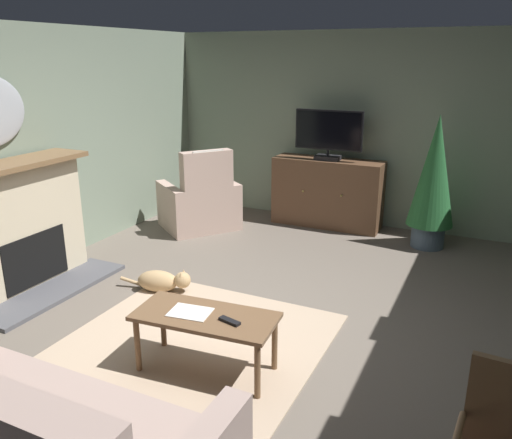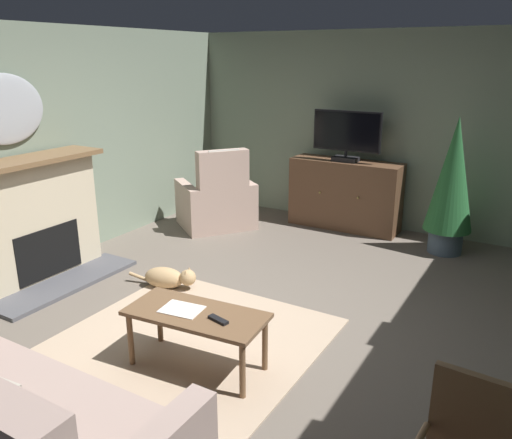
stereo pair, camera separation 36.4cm
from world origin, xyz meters
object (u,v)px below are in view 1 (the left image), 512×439
(folded_newspaper, at_px, (190,312))
(fireplace, at_px, (21,229))
(tv_cabinet, at_px, (327,194))
(armchair_beside_cabinet, at_px, (200,204))
(potted_plant_tall_palm_by_window, at_px, (434,178))
(coffee_table, at_px, (205,322))
(tv_remote, at_px, (230,321))
(cat, at_px, (162,281))
(television, at_px, (329,134))

(folded_newspaper, bearing_deg, fireplace, 159.58)
(tv_cabinet, bearing_deg, armchair_beside_cabinet, -150.01)
(tv_cabinet, distance_m, potted_plant_tall_palm_by_window, 1.49)
(armchair_beside_cabinet, height_order, potted_plant_tall_palm_by_window, potted_plant_tall_palm_by_window)
(coffee_table, bearing_deg, armchair_beside_cabinet, 122.09)
(tv_remote, distance_m, cat, 1.70)
(television, relative_size, cat, 1.21)
(potted_plant_tall_palm_by_window, bearing_deg, tv_cabinet, 169.03)
(tv_cabinet, bearing_deg, coffee_table, -85.55)
(tv_cabinet, xyz_separation_m, television, (0.00, -0.05, 0.84))
(tv_cabinet, xyz_separation_m, coffee_table, (0.29, -3.73, -0.03))
(folded_newspaper, relative_size, potted_plant_tall_palm_by_window, 0.18)
(coffee_table, relative_size, cat, 1.44)
(coffee_table, xyz_separation_m, tv_remote, (0.22, -0.03, 0.07))
(tv_cabinet, xyz_separation_m, armchair_beside_cabinet, (-1.50, -0.87, -0.09))
(coffee_table, relative_size, tv_remote, 6.38)
(tv_remote, relative_size, armchair_beside_cabinet, 0.14)
(fireplace, relative_size, cat, 2.09)
(tv_cabinet, xyz_separation_m, potted_plant_tall_palm_by_window, (1.40, -0.27, 0.43))
(armchair_beside_cabinet, bearing_deg, tv_remote, -55.16)
(television, bearing_deg, folded_newspaper, -87.30)
(coffee_table, distance_m, potted_plant_tall_palm_by_window, 3.66)
(fireplace, distance_m, armchair_beside_cabinet, 2.46)
(fireplace, relative_size, potted_plant_tall_palm_by_window, 0.97)
(cat, bearing_deg, tv_cabinet, 73.56)
(folded_newspaper, height_order, potted_plant_tall_palm_by_window, potted_plant_tall_palm_by_window)
(folded_newspaper, height_order, armchair_beside_cabinet, armchair_beside_cabinet)
(fireplace, relative_size, folded_newspaper, 5.25)
(television, bearing_deg, cat, -106.75)
(folded_newspaper, bearing_deg, tv_remote, -8.58)
(folded_newspaper, xyz_separation_m, cat, (-0.99, 1.00, -0.36))
(cat, bearing_deg, television, 73.25)
(coffee_table, bearing_deg, potted_plant_tall_palm_by_window, 72.27)
(coffee_table, height_order, tv_remote, tv_remote)
(cat, bearing_deg, armchair_beside_cabinet, 110.20)
(tv_cabinet, distance_m, television, 0.84)
(television, height_order, tv_remote, television)
(tv_cabinet, xyz_separation_m, folded_newspaper, (0.17, -3.75, 0.03))
(armchair_beside_cabinet, distance_m, potted_plant_tall_palm_by_window, 3.01)
(armchair_beside_cabinet, bearing_deg, tv_cabinet, 29.99)
(television, xyz_separation_m, coffee_table, (0.29, -3.68, -0.87))
(potted_plant_tall_palm_by_window, bearing_deg, coffee_table, -107.73)
(tv_cabinet, height_order, potted_plant_tall_palm_by_window, potted_plant_tall_palm_by_window)
(coffee_table, distance_m, armchair_beside_cabinet, 3.38)
(tv_remote, xyz_separation_m, folded_newspaper, (-0.33, 0.00, -0.01))
(fireplace, height_order, armchair_beside_cabinet, fireplace)
(cat, bearing_deg, coffee_table, -41.63)
(tv_remote, bearing_deg, television, 111.04)
(tv_cabinet, relative_size, potted_plant_tall_palm_by_window, 0.91)
(coffee_table, xyz_separation_m, folded_newspaper, (-0.12, -0.02, 0.06))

